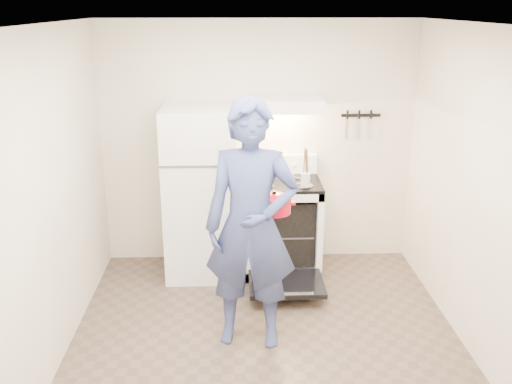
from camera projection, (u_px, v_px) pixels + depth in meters
floor at (267, 350)px, 4.55m from camera, size 3.60×3.60×0.00m
back_wall at (258, 145)px, 5.87m from camera, size 3.20×0.02×2.50m
refrigerator at (201, 193)px, 5.64m from camera, size 0.70×0.70×1.70m
stove_body at (282, 227)px, 5.82m from camera, size 0.76×0.65×0.92m
cooktop at (282, 183)px, 5.67m from camera, size 0.76×0.65×0.03m
backsplash at (280, 164)px, 5.90m from camera, size 0.76×0.07×0.20m
oven_door at (286, 284)px, 5.36m from camera, size 0.70×0.54×0.04m
oven_rack at (282, 229)px, 5.82m from camera, size 0.60×0.52×0.01m
range_hood at (283, 104)px, 5.49m from camera, size 0.76×0.50×0.12m
knife_strip at (361, 115)px, 5.80m from camera, size 0.40×0.02×0.03m
pizza_stone at (272, 227)px, 5.85m from camera, size 0.30×0.30×0.02m
tea_kettle at (258, 162)px, 5.82m from camera, size 0.24×0.20×0.29m
utensil_jar at (306, 180)px, 5.40m from camera, size 0.11×0.11×0.13m
person at (251, 226)px, 4.40m from camera, size 0.78×0.56×1.99m
dutch_oven at (274, 205)px, 4.61m from camera, size 0.34×0.27×0.23m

